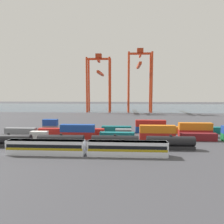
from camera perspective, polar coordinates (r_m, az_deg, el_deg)
name	(u,v)px	position (r m, az deg, el deg)	size (l,w,h in m)	color
ground_plane	(118,122)	(113.43, 1.59, -2.84)	(420.00, 420.00, 0.00)	#424247
harbour_water	(121,107)	(217.59, 2.41, 1.31)	(400.00, 110.00, 0.01)	#384C60
passenger_train	(86,147)	(56.58, -7.07, -9.51)	(42.62, 3.14, 3.90)	silver
freight_tank_row	(88,141)	(63.47, -6.60, -7.97)	(62.49, 2.77, 4.23)	#232326
shipping_container_0	(39,135)	(79.74, -19.23, -5.91)	(6.04, 2.44, 2.60)	silver
shipping_container_1	(78,135)	(75.55, -9.34, -6.30)	(12.10, 2.44, 2.60)	#AD211C
shipping_container_2	(77,128)	(75.05, -9.38, -4.36)	(12.10, 2.44, 2.60)	#1C4299
shipping_container_3	(117,136)	(73.80, 1.36, -6.51)	(12.10, 2.44, 2.60)	#146066
shipping_container_4	(157,136)	(74.66, 12.19, -6.50)	(12.10, 2.44, 2.60)	#AD211C
shipping_container_5	(157,129)	(74.16, 12.23, -4.54)	(12.10, 2.44, 2.60)	orange
shipping_container_6	(198,137)	(78.05, 22.42, -6.28)	(12.10, 2.44, 2.60)	maroon
shipping_container_9	(21,131)	(89.56, -23.60, -4.81)	(12.10, 2.44, 2.60)	slate
shipping_container_10	(54,132)	(84.40, -15.45, -5.16)	(12.10, 2.44, 2.60)	#AD211C
shipping_container_11	(88,132)	(81.13, -6.43, -5.42)	(12.10, 2.44, 2.60)	#AD211C
shipping_container_12	(123,132)	(80.00, 3.09, -5.55)	(6.04, 2.44, 2.60)	slate
shipping_container_13	(159,133)	(81.07, 12.63, -5.53)	(6.04, 2.44, 2.60)	#146066
shipping_container_14	(195,133)	(84.28, 21.67, -5.38)	(12.10, 2.44, 2.60)	#AD211C
shipping_container_15	(195,126)	(83.84, 21.74, -3.63)	(12.10, 2.44, 2.60)	orange
shipping_container_17	(51,129)	(91.53, -16.39, -4.34)	(6.04, 2.44, 2.60)	slate
shipping_container_18	(50,122)	(91.12, -16.44, -2.73)	(6.04, 2.44, 2.60)	#1C4299
shipping_container_19	(83,129)	(87.87, -7.84, -4.57)	(6.04, 2.44, 2.60)	silver
shipping_container_20	(117,129)	(86.30, 1.24, -4.71)	(12.10, 2.44, 2.60)	#146066
shipping_container_21	(150,130)	(86.93, 10.42, -4.73)	(12.10, 2.44, 2.60)	#1C4299
shipping_container_22	(151,123)	(86.49, 10.45, -3.03)	(12.10, 2.44, 2.60)	#AD211C
shipping_container_23	(185,130)	(89.70, 19.24, -4.63)	(12.10, 2.44, 2.60)	orange
shipping_container_24	(220,130)	(94.45, 27.36, -4.45)	(12.10, 2.44, 2.60)	#146066
gantry_crane_west	(99,77)	(174.07, -3.49, 9.37)	(19.44, 39.78, 46.27)	red
gantry_crane_central	(140,74)	(172.85, 7.52, 10.30)	(19.36, 36.27, 50.12)	red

